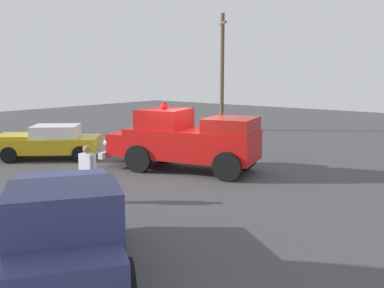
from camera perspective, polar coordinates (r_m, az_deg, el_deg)
The scene contains 9 objects.
ground_plane at distance 16.43m, azimuth -0.43°, elevation -3.80°, with size 60.00×60.00×0.00m, color #424244.
vintage_fire_truck at distance 16.69m, azimuth -0.74°, elevation 0.60°, with size 6.32×3.77×2.59m.
classic_hot_rod at distance 20.00m, azimuth -18.15°, elevation 0.28°, with size 4.45×4.33×1.46m.
parked_pickup at distance 8.55m, azimuth -16.17°, elevation -9.81°, with size 4.97×4.22×1.90m.
lawn_chair_near_truck at distance 20.28m, azimuth -6.73°, elevation 0.36°, with size 0.69×0.69×1.02m.
lawn_chair_by_car at distance 20.02m, azimuth -3.52°, elevation 0.29°, with size 0.69×0.69×1.02m.
spectator_seated at distance 20.13m, azimuth -6.70°, elevation 0.61°, with size 0.65×0.62×1.29m.
spectator_standing at distance 12.95m, azimuth -13.40°, elevation -3.28°, with size 0.65×0.33×1.68m.
utility_pole at distance 28.11m, azimuth 3.92°, elevation 9.48°, with size 1.34×1.23×7.32m.
Camera 1 is at (10.11, -12.40, 3.75)m, focal length 41.07 mm.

